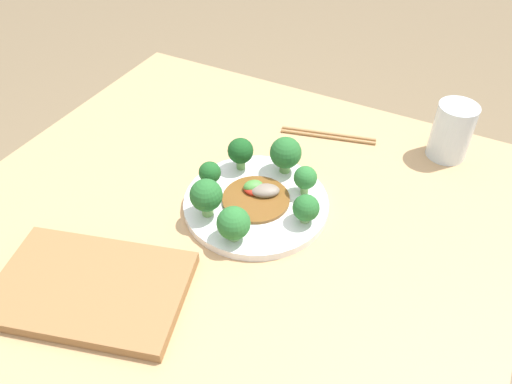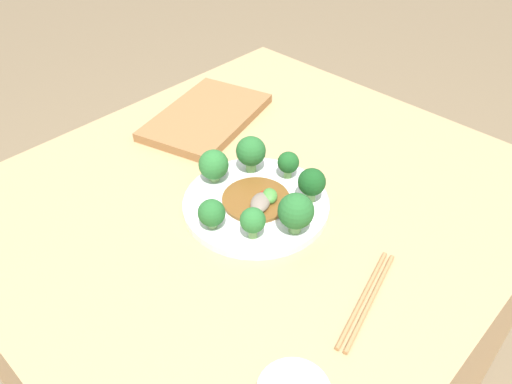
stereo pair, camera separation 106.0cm
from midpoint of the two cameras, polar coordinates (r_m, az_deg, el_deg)
table at (r=1.08m, az=-23.53°, el=-32.94°), size 0.97×0.88×0.78m
plate at (r=0.72m, az=-29.26°, el=-23.78°), size 0.26×0.26×0.02m
broccoli_north at (r=0.68m, az=-36.78°, el=-28.19°), size 0.06×0.06×0.06m
broccoli_southwest at (r=0.66m, az=-22.65°, el=-21.96°), size 0.04×0.04×0.06m
broccoli_northeast at (r=0.71m, az=-38.21°, el=-22.83°), size 0.06×0.06×0.07m
broccoli_south at (r=0.69m, az=-23.88°, el=-16.70°), size 0.06×0.06×0.07m
broccoli_west at (r=0.64m, az=-24.96°, el=-27.75°), size 0.05×0.05×0.05m
broccoli_east at (r=0.74m, az=-35.12°, el=-18.50°), size 0.04×0.04×0.05m
broccoli_southeast at (r=0.73m, az=-29.86°, el=-15.37°), size 0.05×0.05×0.07m
stirfry_center at (r=0.71m, az=-29.26°, el=-22.77°), size 0.12×0.12×0.02m
drinking_glass at (r=0.68m, az=5.45°, el=-12.91°), size 0.08×0.08×0.12m
chopsticks at (r=0.77m, az=-12.87°, el=-11.15°), size 0.20×0.07×0.01m
cutting_board at (r=0.83m, az=-52.90°, el=-30.04°), size 0.33×0.26×0.02m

